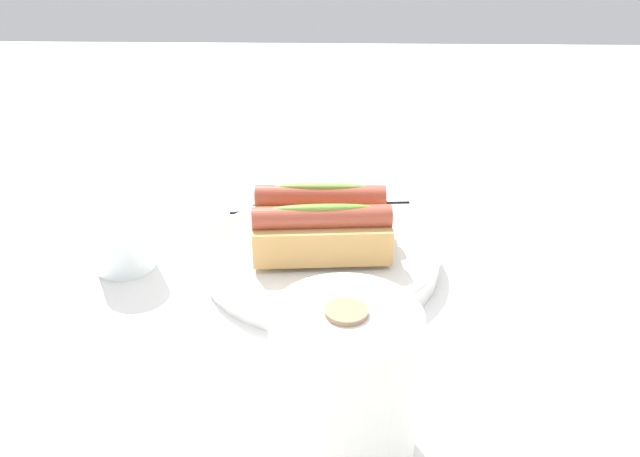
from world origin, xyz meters
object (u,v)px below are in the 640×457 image
serving_bowl (320,255)px  paper_towel_roll (343,385)px  hotdog_front (319,211)px  water_glass (120,235)px  chopstick_far (330,203)px  chopstick_near (309,206)px  hotdog_back (321,234)px

serving_bowl → paper_towel_roll: size_ratio=2.04×
hotdog_front → paper_towel_roll: bearing=94.9°
water_glass → chopstick_far: bearing=-143.9°
chopstick_near → chopstick_far: 0.03m
paper_towel_roll → chopstick_far: (0.01, -0.44, -0.06)m
serving_bowl → paper_towel_roll: (-0.02, 0.28, 0.05)m
chopstick_far → hotdog_back: bearing=83.3°
hotdog_back → serving_bowl: bearing=-86.8°
water_glass → paper_towel_roll: paper_towel_roll is taller
hotdog_back → water_glass: size_ratio=1.70×
hotdog_front → paper_towel_roll: 0.30m
serving_bowl → chopstick_near: serving_bowl is taller
hotdog_back → chopstick_near: 0.19m
hotdog_back → paper_towel_roll: (-0.02, 0.25, 0.01)m
hotdog_back → paper_towel_roll: 0.25m
hotdog_front → hotdog_back: (-0.00, 0.05, 0.00)m
water_glass → paper_towel_roll: bearing=133.0°
serving_bowl → hotdog_back: size_ratio=1.79×
chopstick_near → hotdog_front: bearing=87.5°
hotdog_front → hotdog_back: size_ratio=0.98×
serving_bowl → paper_towel_roll: 0.28m
hotdog_front → paper_towel_roll: paper_towel_roll is taller
water_glass → paper_towel_roll: (-0.25, 0.27, 0.02)m
hotdog_front → water_glass: 0.23m
hotdog_front → water_glass: size_ratio=1.67×
hotdog_front → chopstick_near: size_ratio=0.68×
hotdog_front → chopstick_far: 0.15m
hotdog_front → chopstick_near: hotdog_front is taller
serving_bowl → hotdog_back: hotdog_back is taller
hotdog_back → chopstick_far: hotdog_back is taller
serving_bowl → paper_towel_roll: bearing=95.1°
hotdog_back → chopstick_near: (0.02, -0.18, -0.06)m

